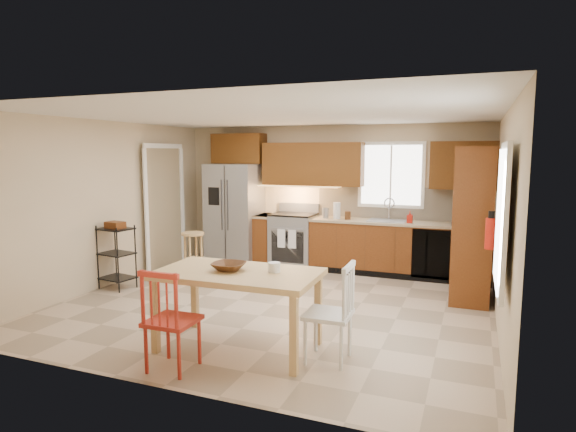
# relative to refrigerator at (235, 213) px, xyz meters

# --- Properties ---
(floor) EXTENTS (5.50, 5.50, 0.00)m
(floor) POSITION_rel_refrigerator_xyz_m (1.70, -2.12, -0.91)
(floor) COLOR tan
(floor) RESTS_ON ground
(ceiling) EXTENTS (5.50, 5.00, 0.02)m
(ceiling) POSITION_rel_refrigerator_xyz_m (1.70, -2.12, 1.59)
(ceiling) COLOR silver
(ceiling) RESTS_ON ground
(wall_back) EXTENTS (5.50, 0.02, 2.50)m
(wall_back) POSITION_rel_refrigerator_xyz_m (1.70, 0.38, 0.34)
(wall_back) COLOR #CCB793
(wall_back) RESTS_ON ground
(wall_front) EXTENTS (5.50, 0.02, 2.50)m
(wall_front) POSITION_rel_refrigerator_xyz_m (1.70, -4.62, 0.34)
(wall_front) COLOR #CCB793
(wall_front) RESTS_ON ground
(wall_left) EXTENTS (0.02, 5.00, 2.50)m
(wall_left) POSITION_rel_refrigerator_xyz_m (-1.05, -2.12, 0.34)
(wall_left) COLOR #CCB793
(wall_left) RESTS_ON ground
(wall_right) EXTENTS (0.02, 5.00, 2.50)m
(wall_right) POSITION_rel_refrigerator_xyz_m (4.45, -2.12, 0.34)
(wall_right) COLOR #CCB793
(wall_right) RESTS_ON ground
(refrigerator) EXTENTS (0.92, 0.75, 1.82)m
(refrigerator) POSITION_rel_refrigerator_xyz_m (0.00, 0.00, 0.00)
(refrigerator) COLOR gray
(refrigerator) RESTS_ON floor
(range_stove) EXTENTS (0.76, 0.63, 0.92)m
(range_stove) POSITION_rel_refrigerator_xyz_m (1.15, 0.06, -0.45)
(range_stove) COLOR gray
(range_stove) RESTS_ON floor
(base_cabinet_narrow) EXTENTS (0.30, 0.60, 0.90)m
(base_cabinet_narrow) POSITION_rel_refrigerator_xyz_m (0.60, 0.08, -0.46)
(base_cabinet_narrow) COLOR #663112
(base_cabinet_narrow) RESTS_ON floor
(base_cabinet_run) EXTENTS (2.92, 0.60, 0.90)m
(base_cabinet_run) POSITION_rel_refrigerator_xyz_m (2.99, 0.08, -0.46)
(base_cabinet_run) COLOR #663112
(base_cabinet_run) RESTS_ON floor
(dishwasher) EXTENTS (0.60, 0.02, 0.78)m
(dishwasher) POSITION_rel_refrigerator_xyz_m (3.55, -0.22, -0.46)
(dishwasher) COLOR black
(dishwasher) RESTS_ON floor
(backsplash) EXTENTS (2.92, 0.03, 0.55)m
(backsplash) POSITION_rel_refrigerator_xyz_m (2.99, 0.36, 0.27)
(backsplash) COLOR beige
(backsplash) RESTS_ON wall_back
(upper_over_fridge) EXTENTS (1.00, 0.35, 0.55)m
(upper_over_fridge) POSITION_rel_refrigerator_xyz_m (0.00, 0.20, 1.19)
(upper_over_fridge) COLOR #603410
(upper_over_fridge) RESTS_ON wall_back
(upper_left_block) EXTENTS (1.80, 0.35, 0.75)m
(upper_left_block) POSITION_rel_refrigerator_xyz_m (1.45, 0.20, 0.92)
(upper_left_block) COLOR #603410
(upper_left_block) RESTS_ON wall_back
(upper_right_block) EXTENTS (1.00, 0.35, 0.75)m
(upper_right_block) POSITION_rel_refrigerator_xyz_m (3.95, 0.20, 0.92)
(upper_right_block) COLOR #603410
(upper_right_block) RESTS_ON wall_back
(window_back) EXTENTS (1.12, 0.04, 1.12)m
(window_back) POSITION_rel_refrigerator_xyz_m (2.80, 0.35, 0.74)
(window_back) COLOR white
(window_back) RESTS_ON wall_back
(sink) EXTENTS (0.62, 0.46, 0.16)m
(sink) POSITION_rel_refrigerator_xyz_m (2.80, 0.08, -0.05)
(sink) COLOR gray
(sink) RESTS_ON base_cabinet_run
(undercab_glow) EXTENTS (1.60, 0.30, 0.01)m
(undercab_glow) POSITION_rel_refrigerator_xyz_m (1.15, 0.17, 0.52)
(undercab_glow) COLOR #FFBF66
(undercab_glow) RESTS_ON wall_back
(soap_bottle) EXTENTS (0.09, 0.09, 0.19)m
(soap_bottle) POSITION_rel_refrigerator_xyz_m (3.18, -0.02, 0.09)
(soap_bottle) COLOR #B2170C
(soap_bottle) RESTS_ON base_cabinet_run
(paper_towel) EXTENTS (0.12, 0.12, 0.28)m
(paper_towel) POSITION_rel_refrigerator_xyz_m (1.95, 0.03, 0.13)
(paper_towel) COLOR silver
(paper_towel) RESTS_ON base_cabinet_run
(canister_steel) EXTENTS (0.11, 0.11, 0.18)m
(canister_steel) POSITION_rel_refrigerator_xyz_m (1.75, 0.03, 0.08)
(canister_steel) COLOR gray
(canister_steel) RESTS_ON base_cabinet_run
(canister_wood) EXTENTS (0.10, 0.10, 0.14)m
(canister_wood) POSITION_rel_refrigerator_xyz_m (2.15, -0.00, 0.06)
(canister_wood) COLOR #4C2914
(canister_wood) RESTS_ON base_cabinet_run
(pantry) EXTENTS (0.50, 0.95, 2.10)m
(pantry) POSITION_rel_refrigerator_xyz_m (4.13, -0.93, 0.14)
(pantry) COLOR #663112
(pantry) RESTS_ON floor
(fire_extinguisher) EXTENTS (0.12, 0.12, 0.36)m
(fire_extinguisher) POSITION_rel_refrigerator_xyz_m (4.33, -1.98, 0.19)
(fire_extinguisher) COLOR #B2170C
(fire_extinguisher) RESTS_ON wall_right
(window_right) EXTENTS (0.04, 1.02, 1.32)m
(window_right) POSITION_rel_refrigerator_xyz_m (4.38, -3.27, 0.54)
(window_right) COLOR white
(window_right) RESTS_ON wall_right
(doorway) EXTENTS (0.04, 0.95, 2.10)m
(doorway) POSITION_rel_refrigerator_xyz_m (-0.97, -0.82, 0.14)
(doorway) COLOR #8C7A59
(doorway) RESTS_ON wall_left
(dining_table) EXTENTS (1.67, 0.96, 0.80)m
(dining_table) POSITION_rel_refrigerator_xyz_m (1.92, -3.61, -0.51)
(dining_table) COLOR tan
(dining_table) RESTS_ON floor
(chair_red) EXTENTS (0.46, 0.46, 0.97)m
(chair_red) POSITION_rel_refrigerator_xyz_m (1.57, -4.26, -0.43)
(chair_red) COLOR #AC281A
(chair_red) RESTS_ON floor
(chair_white) EXTENTS (0.46, 0.46, 0.97)m
(chair_white) POSITION_rel_refrigerator_xyz_m (2.87, -3.56, -0.43)
(chair_white) COLOR silver
(chair_white) RESTS_ON floor
(table_bowl) EXTENTS (0.34, 0.34, 0.08)m
(table_bowl) POSITION_rel_refrigerator_xyz_m (1.82, -3.61, -0.10)
(table_bowl) COLOR #4C2914
(table_bowl) RESTS_ON dining_table
(table_jar) EXTENTS (0.13, 0.13, 0.15)m
(table_jar) POSITION_rel_refrigerator_xyz_m (2.28, -3.51, -0.06)
(table_jar) COLOR silver
(table_jar) RESTS_ON dining_table
(bar_stool) EXTENTS (0.40, 0.40, 0.75)m
(bar_stool) POSITION_rel_refrigerator_xyz_m (-0.07, -1.33, -0.54)
(bar_stool) COLOR tan
(bar_stool) RESTS_ON floor
(utility_cart) EXTENTS (0.53, 0.44, 0.96)m
(utility_cart) POSITION_rel_refrigerator_xyz_m (-0.80, -2.26, -0.43)
(utility_cart) COLOR black
(utility_cart) RESTS_ON floor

